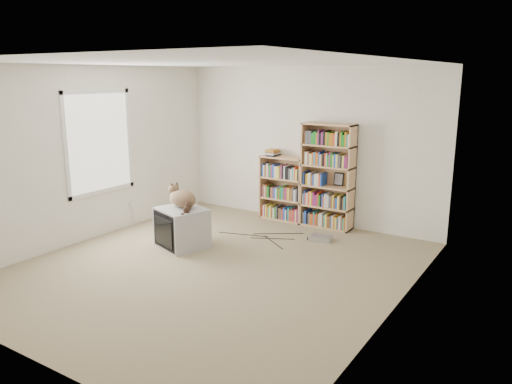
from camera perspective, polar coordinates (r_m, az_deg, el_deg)
The scene contains 17 objects.
floor at distance 6.36m, azimuth -4.71°, elevation -8.60°, with size 4.50×5.00×0.01m, color #9B8A69.
wall_back at distance 8.11m, azimuth 5.91°, elevation 5.29°, with size 4.50×0.02×2.50m, color white.
wall_front at distance 4.35m, azimuth -25.39°, elevation -2.83°, with size 4.50×0.02×2.50m, color white.
wall_left at distance 7.57m, azimuth -18.61°, elevation 4.12°, with size 0.02×5.00×2.50m, color white.
wall_right at distance 4.99m, azimuth 16.03°, elevation -0.13°, with size 0.02×5.00×2.50m, color white.
ceiling at distance 5.91m, azimuth -5.18°, elevation 14.55°, with size 4.50×5.00×0.02m, color white.
window at distance 7.67m, azimuth -17.48°, elevation 5.44°, with size 0.02×1.22×1.52m, color white.
crt_tv at distance 7.08m, azimuth -8.40°, elevation -4.04°, with size 0.78×0.75×0.55m.
cat at distance 7.00m, azimuth -8.41°, elevation -1.14°, with size 0.63×0.61×0.53m.
bookcase_tall at distance 7.87m, azimuth 8.23°, elevation 1.56°, with size 0.82×0.30×1.64m.
bookcase_short at distance 8.28m, azimuth 3.18°, elevation 0.17°, with size 0.77×0.30×1.06m.
book_stack at distance 8.22m, azimuth 1.93°, elevation 4.51°, with size 0.19×0.25×0.11m, color red.
green_mug at distance 7.73m, azimuth 10.61°, elevation 0.73°, with size 0.08×0.08×0.09m, color green.
framed_print at distance 7.89m, azimuth 9.46°, elevation 1.47°, with size 0.16×0.01×0.21m, color black.
dvd_player at distance 7.37m, azimuth 7.42°, elevation -5.24°, with size 0.32×0.23×0.07m, color #A4A5A9.
wall_outlet at distance 8.23m, azimuth -14.06°, elevation -1.53°, with size 0.01×0.08×0.13m, color silver.
floor_cables at distance 7.56m, azimuth 1.17°, elevation -4.93°, with size 1.20×0.70×0.01m, color black, non-canonical shape.
Camera 1 is at (3.61, -4.67, 2.36)m, focal length 35.00 mm.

